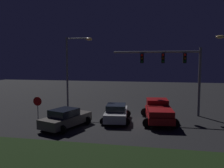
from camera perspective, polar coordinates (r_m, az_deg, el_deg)
The scene contains 8 objects.
ground_plane at distance 20.49m, azimuth 2.24°, elevation -9.14°, with size 80.00×80.00×0.00m, color black.
grass_median at distance 12.24m, azimuth -4.69°, elevation -19.35°, with size 25.82×5.93×0.10m, color black.
pickup_truck at distance 20.67m, azimuth 11.23°, elevation -6.27°, with size 3.25×5.58×1.80m.
car_sedan at distance 18.85m, azimuth -11.22°, elevation -8.23°, with size 3.36×4.75×1.51m.
car_sedan_far at distance 20.46m, azimuth 1.05°, elevation -7.03°, with size 2.78×4.56×1.51m.
traffic_signal_gantry at distance 23.06m, azimuth 14.71°, elevation 4.63°, with size 8.32×0.56×6.50m.
street_lamp_left at distance 26.06m, azimuth -9.62°, elevation 5.02°, with size 3.01×0.44×7.82m.
stop_sign at distance 20.70m, azimuth -17.73°, elevation -4.83°, with size 0.76×0.08×2.23m.
Camera 1 is at (3.08, -19.58, 5.20)m, focal length 37.40 mm.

